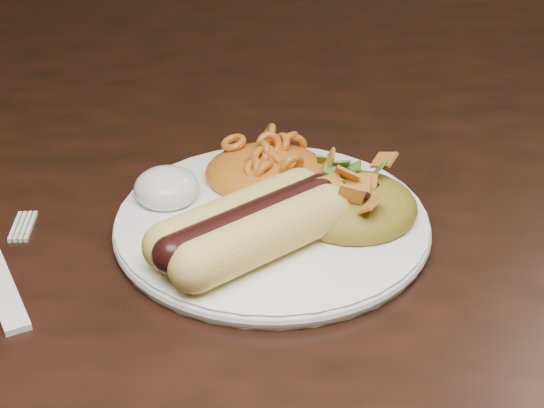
{
  "coord_description": "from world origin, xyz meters",
  "views": [
    {
      "loc": [
        -0.03,
        -0.54,
        1.06
      ],
      "look_at": [
        -0.01,
        -0.07,
        0.77
      ],
      "focal_mm": 55.0,
      "sensor_mm": 36.0,
      "label": 1
    }
  ],
  "objects": [
    {
      "name": "mac_and_cheese",
      "position": [
        -0.01,
        -0.02,
        0.78
      ],
      "size": [
        0.11,
        0.1,
        0.03
      ],
      "primitive_type": "ellipsoid",
      "rotation": [
        0.0,
        0.0,
        -0.27
      ],
      "color": "orange",
      "rests_on": "plate"
    },
    {
      "name": "plate",
      "position": [
        -0.01,
        -0.07,
        0.76
      ],
      "size": [
        0.21,
        0.21,
        0.01
      ],
      "primitive_type": "cylinder",
      "rotation": [
        0.0,
        0.0,
        0.03
      ],
      "color": "white",
      "rests_on": "table"
    },
    {
      "name": "table",
      "position": [
        0.0,
        0.0,
        0.66
      ],
      "size": [
        1.6,
        0.9,
        0.75
      ],
      "color": "black",
      "rests_on": "floor"
    },
    {
      "name": "sour_cream",
      "position": [
        -0.08,
        -0.04,
        0.77
      ],
      "size": [
        0.06,
        0.06,
        0.03
      ],
      "primitive_type": "ellipsoid",
      "rotation": [
        0.0,
        0.0,
        0.33
      ],
      "color": "white",
      "rests_on": "plate"
    },
    {
      "name": "taco_salad",
      "position": [
        0.04,
        -0.07,
        0.78
      ],
      "size": [
        0.09,
        0.08,
        0.04
      ],
      "rotation": [
        0.0,
        0.0,
        0.09
      ],
      "color": "#AF460E",
      "rests_on": "plate"
    },
    {
      "name": "fork",
      "position": [
        -0.18,
        -0.12,
        0.75
      ],
      "size": [
        0.08,
        0.14,
        0.0
      ],
      "primitive_type": "cube",
      "rotation": [
        0.0,
        0.0,
        0.43
      ],
      "color": "white",
      "rests_on": "table"
    },
    {
      "name": "hotdog",
      "position": [
        -0.02,
        -0.11,
        0.78
      ],
      "size": [
        0.11,
        0.12,
        0.03
      ],
      "rotation": [
        0.0,
        0.0,
        0.63
      ],
      "color": "#F6D25F",
      "rests_on": "plate"
    }
  ]
}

